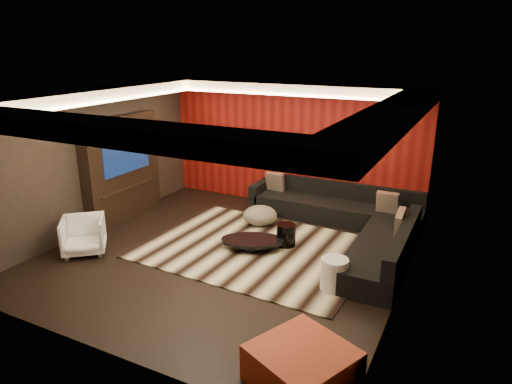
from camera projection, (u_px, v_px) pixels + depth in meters
The scene contains 26 objects.
floor at pixel (226, 255), 8.16m from camera, with size 6.00×6.00×0.02m, color black.
ceiling at pixel (222, 95), 7.28m from camera, with size 6.00×6.00×0.02m, color silver.
wall_back at pixel (292, 146), 10.27m from camera, with size 6.00×0.02×2.80m, color black.
wall_left at pixel (93, 160), 9.01m from camera, with size 0.02×6.00×2.80m, color black.
wall_right at pixel (408, 207), 6.43m from camera, with size 0.02×6.00×2.80m, color black.
red_feature_wall at pixel (292, 146), 10.24m from camera, with size 5.98×0.05×2.78m, color #6B0C0A.
soffit_back at pixel (288, 89), 9.61m from camera, with size 6.00×0.60×0.22m, color silver.
soffit_front at pixel (97, 130), 5.03m from camera, with size 6.00×0.60×0.22m, color silver.
soffit_left at pixel (98, 95), 8.47m from camera, with size 0.60×4.80×0.22m, color silver.
soffit_right at pixel (394, 114), 6.16m from camera, with size 0.60×4.80×0.22m, color silver.
cove_back at pixel (282, 94), 9.35m from camera, with size 4.80×0.08×0.04m, color #FFD899.
cove_front at pixel (120, 133), 5.34m from camera, with size 4.80×0.08×0.04m, color #FFD899.
cove_left at pixel (112, 101), 8.36m from camera, with size 0.08×4.80×0.04m, color #FFD899.
cove_right at pixel (369, 119), 6.34m from camera, with size 0.08×4.80×0.04m, color #FFD899.
tv_surround at pixel (122, 169), 9.54m from camera, with size 0.30×2.00×2.20m, color black.
tv_screen at pixel (126, 153), 9.36m from camera, with size 0.04×1.30×0.80m, color black.
tv_shelf at pixel (129, 188), 9.60m from camera, with size 0.04×1.60×0.04m, color black.
rug at pixel (256, 248), 8.38m from camera, with size 4.00×3.00×0.02m, color beige.
coffee_table at pixel (253, 244), 8.32m from camera, with size 1.15×1.15×0.19m, color black.
drum_stool at pixel (286, 235), 8.43m from camera, with size 0.35×0.35×0.42m, color black.
striped_pouf at pixel (260, 215), 9.42m from camera, with size 0.70×0.70×0.39m, color beige.
white_side_table at pixel (334, 275), 6.92m from camera, with size 0.42×0.42×0.52m, color silver.
orange_ottoman at pixel (302, 366), 5.02m from camera, with size 0.98×0.98×0.44m, color maroon.
armchair at pixel (84, 235), 8.14m from camera, with size 0.71×0.73×0.67m, color white.
sectional_sofa at pixel (350, 223), 8.92m from camera, with size 3.65×3.50×0.75m.
throw_pillows at pixel (349, 200), 9.08m from camera, with size 3.25×1.63×0.50m.
Camera 1 is at (3.81, -6.37, 3.61)m, focal length 32.00 mm.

